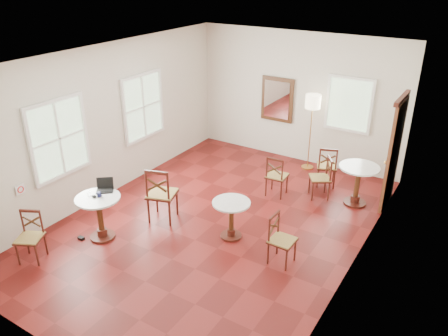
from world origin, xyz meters
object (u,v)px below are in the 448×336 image
at_px(cafe_table_mid, 231,216).
at_px(water_glass, 89,194).
at_px(chair_back_b, 321,178).
at_px(cafe_table_near, 100,213).
at_px(chair_mid_a, 277,176).
at_px(mouse, 94,196).
at_px(chair_back_a, 327,166).
at_px(chair_near_a, 162,194).
at_px(floor_lamp, 313,107).
at_px(navy_mug, 99,194).
at_px(chair_mid_b, 281,240).
at_px(power_adapter, 81,238).
at_px(chair_near_b, 30,237).
at_px(cafe_table_back, 358,181).
at_px(laptop, 105,187).

distance_m(cafe_table_mid, water_glass, 2.41).
bearing_deg(chair_back_b, cafe_table_near, -70.95).
height_order(cafe_table_near, water_glass, water_glass).
xyz_separation_m(chair_mid_a, mouse, (-1.91, -3.03, 0.38)).
distance_m(chair_back_a, mouse, 4.78).
distance_m(cafe_table_near, chair_near_a, 1.15).
bearing_deg(chair_back_a, floor_lamp, -64.24).
distance_m(cafe_table_mid, navy_mug, 2.25).
relative_size(chair_mid_a, floor_lamp, 0.50).
bearing_deg(water_glass, chair_back_b, 51.07).
distance_m(chair_mid_b, navy_mug, 3.09).
bearing_deg(power_adapter, chair_near_a, 58.11).
relative_size(cafe_table_mid, mouse, 6.54).
bearing_deg(chair_near_b, chair_back_a, 31.16).
distance_m(cafe_table_near, cafe_table_back, 4.85).
xyz_separation_m(chair_near_a, mouse, (-0.56, -1.05, 0.28)).
bearing_deg(chair_near_a, water_glass, 40.69).
relative_size(mouse, water_glass, 1.12).
height_order(chair_near_a, chair_mid_b, chair_near_a).
xyz_separation_m(chair_back_a, chair_back_b, (0.08, -0.55, -0.02)).
relative_size(laptop, water_glass, 3.88).
bearing_deg(chair_mid_b, floor_lamp, 16.72).
height_order(cafe_table_back, chair_mid_a, chair_mid_a).
height_order(chair_back_b, navy_mug, navy_mug).
bearing_deg(cafe_table_near, chair_back_a, 56.96).
relative_size(cafe_table_back, chair_mid_b, 0.97).
bearing_deg(power_adapter, mouse, 42.86).
height_order(mouse, navy_mug, navy_mug).
relative_size(cafe_table_mid, water_glass, 7.31).
bearing_deg(floor_lamp, power_adapter, -114.44).
relative_size(cafe_table_back, water_glass, 8.60).
xyz_separation_m(chair_near_b, power_adapter, (0.21, 0.78, -0.39)).
relative_size(chair_mid_b, laptop, 2.29).
xyz_separation_m(chair_near_a, power_adapter, (-0.79, -1.27, -0.51)).
relative_size(chair_near_a, chair_back_a, 1.20).
xyz_separation_m(cafe_table_back, water_glass, (-3.49, -3.55, 0.34)).
bearing_deg(laptop, cafe_table_near, -110.84).
bearing_deg(chair_mid_a, chair_near_a, 51.40).
height_order(chair_mid_a, power_adapter, chair_mid_a).
xyz_separation_m(chair_back_a, laptop, (-2.66, -3.69, 0.40)).
height_order(chair_near_b, navy_mug, navy_mug).
relative_size(laptop, navy_mug, 3.55).
distance_m(chair_back_a, water_glass, 4.85).
distance_m(cafe_table_back, chair_back_b, 0.71).
xyz_separation_m(chair_mid_b, floor_lamp, (-1.00, 3.56, 1.05)).
bearing_deg(water_glass, chair_mid_b, 19.36).
height_order(cafe_table_back, power_adapter, cafe_table_back).
bearing_deg(chair_near_b, cafe_table_near, 37.19).
relative_size(water_glass, power_adapter, 0.83).
distance_m(chair_near_b, navy_mug, 1.24).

